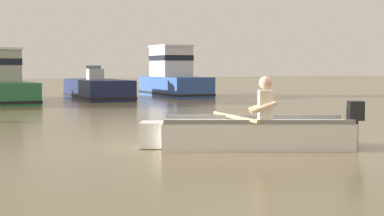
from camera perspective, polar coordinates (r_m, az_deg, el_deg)
The scene contains 4 objects.
ground_plane at distance 10.76m, azimuth 3.75°, elevation -3.43°, with size 120.00×120.00×0.00m, color #7A6B4C.
rowboat_with_person at distance 10.49m, azimuth 5.47°, elevation -2.24°, with size 3.44×2.54×1.19m.
moored_boat_navy at distance 26.08m, azimuth -8.60°, elevation 1.65°, with size 2.38×5.07×1.39m.
moored_boat_blue at distance 28.26m, azimuth -1.74°, elevation 2.78°, with size 2.38×5.30×2.31m.
Camera 1 is at (-5.88, -8.91, 1.36)m, focal length 58.60 mm.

